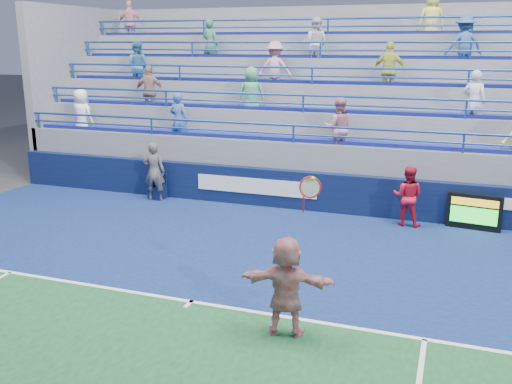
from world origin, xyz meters
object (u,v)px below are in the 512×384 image
at_px(serve_speed_board, 474,212).
at_px(tennis_player, 286,286).
at_px(line_judge, 154,171).
at_px(ball_girl, 408,196).
at_px(judge_chair, 158,191).

height_order(serve_speed_board, tennis_player, tennis_player).
height_order(line_judge, ball_girl, line_judge).
relative_size(judge_chair, line_judge, 0.43).
height_order(serve_speed_board, ball_girl, ball_girl).
xyz_separation_m(line_judge, ball_girl, (7.32, 0.00, -0.10)).
bearing_deg(ball_girl, serve_speed_board, -169.37).
relative_size(line_judge, ball_girl, 1.13).
bearing_deg(line_judge, ball_girl, 168.28).
distance_m(serve_speed_board, line_judge, 8.97).
bearing_deg(serve_speed_board, line_judge, -178.68).
bearing_deg(ball_girl, judge_chair, 2.18).
bearing_deg(judge_chair, tennis_player, -47.82).
xyz_separation_m(serve_speed_board, line_judge, (-8.96, -0.21, 0.42)).
height_order(judge_chair, line_judge, line_judge).
bearing_deg(tennis_player, ball_girl, 78.56).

